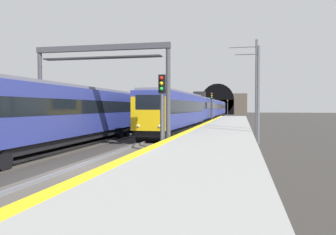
% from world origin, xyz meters
% --- Properties ---
extents(ground_plane, '(320.00, 320.00, 0.00)m').
position_xyz_m(ground_plane, '(0.00, 0.00, 0.00)').
color(ground_plane, '#302D2B').
extents(platform_right, '(112.00, 4.97, 0.93)m').
position_xyz_m(platform_right, '(0.00, -4.59, 0.47)').
color(platform_right, gray).
rests_on(platform_right, ground_plane).
extents(platform_right_edge_strip, '(112.00, 0.50, 0.01)m').
position_xyz_m(platform_right_edge_strip, '(0.00, -2.36, 0.94)').
color(platform_right_edge_strip, yellow).
rests_on(platform_right_edge_strip, platform_right).
extents(track_main_line, '(160.00, 3.08, 0.21)m').
position_xyz_m(track_main_line, '(0.00, 0.00, 0.04)').
color(track_main_line, '#4C4742').
rests_on(track_main_line, ground_plane).
extents(train_main_approaching, '(74.57, 3.31, 5.07)m').
position_xyz_m(train_main_approaching, '(46.72, 0.00, 2.38)').
color(train_main_approaching, navy).
rests_on(train_main_approaching, ground_plane).
extents(train_adjacent_platform, '(41.79, 3.28, 5.03)m').
position_xyz_m(train_adjacent_platform, '(17.01, 4.87, 2.36)').
color(train_adjacent_platform, navy).
rests_on(train_adjacent_platform, ground_plane).
extents(railway_signal_near, '(0.39, 0.38, 4.57)m').
position_xyz_m(railway_signal_near, '(5.07, -1.88, 2.80)').
color(railway_signal_near, '#4C4C54').
rests_on(railway_signal_near, ground_plane).
extents(railway_signal_mid, '(0.39, 0.38, 4.92)m').
position_xyz_m(railway_signal_mid, '(37.18, -1.88, 2.99)').
color(railway_signal_mid, '#38383D').
rests_on(railway_signal_mid, ground_plane).
extents(railway_signal_far, '(0.39, 0.38, 5.21)m').
position_xyz_m(railway_signal_far, '(93.33, -1.88, 3.16)').
color(railway_signal_far, '#38383D').
rests_on(railway_signal_far, ground_plane).
extents(overhead_signal_gantry, '(0.70, 8.97, 6.67)m').
position_xyz_m(overhead_signal_gantry, '(6.56, 2.44, 5.10)').
color(overhead_signal_gantry, '#3F3F47').
rests_on(overhead_signal_gantry, ground_plane).
extents(tunnel_portal, '(2.82, 21.03, 11.77)m').
position_xyz_m(tunnel_portal, '(112.45, 2.44, 3.86)').
color(tunnel_portal, '#51473D').
rests_on(tunnel_portal, ground_plane).
extents(catenary_mast_near, '(0.22, 1.82, 7.22)m').
position_xyz_m(catenary_mast_near, '(12.04, -7.45, 3.70)').
color(catenary_mast_near, '#595B60').
rests_on(catenary_mast_near, ground_plane).
extents(catenary_mast_far, '(0.22, 2.42, 8.34)m').
position_xyz_m(catenary_mast_far, '(15.55, -7.44, 4.30)').
color(catenary_mast_far, '#595B60').
rests_on(catenary_mast_far, ground_plane).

